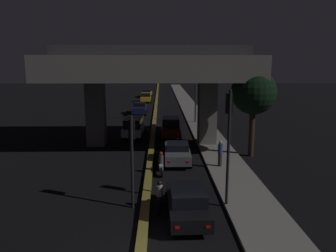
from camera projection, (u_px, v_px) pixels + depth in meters
name	position (u px, v px, depth m)	size (l,w,h in m)	color
median_divider	(155.00, 112.00, 45.70)	(0.43, 126.00, 0.22)	olive
sidewalk_right	(199.00, 121.00, 38.96)	(2.76, 126.00, 0.15)	gray
elevated_overpass	(151.00, 71.00, 27.14)	(16.81, 9.69, 8.39)	slate
traffic_light_left_of_median	(132.00, 145.00, 15.58)	(0.30, 0.49, 4.57)	black
traffic_light_right_of_median	(229.00, 129.00, 15.51)	(0.30, 0.49, 5.79)	black
street_lamp	(193.00, 80.00, 37.21)	(2.63, 0.32, 8.55)	#2D2D30
car_black_lead	(187.00, 202.00, 14.89)	(1.98, 4.39, 1.47)	black
car_grey_second	(177.00, 152.00, 23.26)	(1.95, 4.34, 1.40)	#515459
car_dark_red_third	(171.00, 127.00, 30.94)	(1.98, 3.98, 1.90)	#591414
car_white_lead_oncoming	(134.00, 126.00, 31.49)	(2.10, 4.68, 1.79)	silver
car_dark_blue_second_oncoming	(140.00, 108.00, 44.71)	(1.98, 4.78, 1.60)	#141938
car_taxi_yellow_third_oncoming	(146.00, 98.00, 57.85)	(1.99, 4.05, 1.54)	gold
car_taxi_yellow_fourth_oncoming	(147.00, 93.00, 66.18)	(2.17, 4.32, 1.48)	gold
motorcycle_black_filtering_near	(159.00, 197.00, 15.77)	(0.34, 1.81, 1.45)	black
motorcycle_white_filtering_mid	(161.00, 165.00, 20.78)	(0.34, 1.83, 1.46)	black
pedestrian_on_sidewalk	(220.00, 153.00, 21.82)	(0.31, 0.31, 1.76)	#2D261E
roadside_tree_kerbside_near	(254.00, 93.00, 23.95)	(3.32, 3.32, 6.52)	#2D2116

